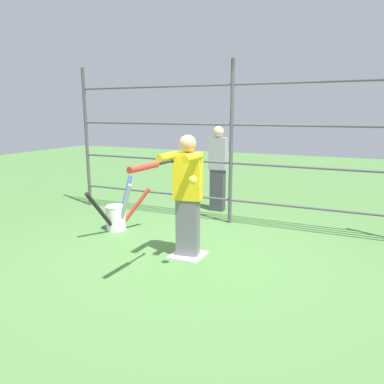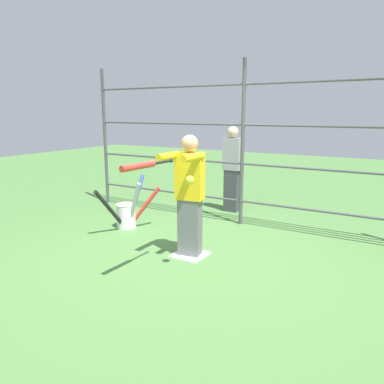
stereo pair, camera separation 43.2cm
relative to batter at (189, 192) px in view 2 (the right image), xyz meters
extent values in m
plane|color=#4C7A3D|center=(0.00, -0.02, -0.82)|extent=(24.00, 24.00, 0.00)
cube|color=white|center=(0.00, -0.02, -0.81)|extent=(0.40, 0.40, 0.02)
cylinder|color=#4C4C51|center=(0.00, -1.62, 0.47)|extent=(0.06, 0.06, 2.58)
cylinder|color=#4C4C51|center=(2.88, -1.62, 0.47)|extent=(0.06, 0.06, 2.58)
cylinder|color=#4C4C51|center=(0.00, -1.62, -0.44)|extent=(5.77, 0.04, 0.04)
cylinder|color=#4C4C51|center=(0.00, -1.62, 0.16)|extent=(5.77, 0.04, 0.04)
cylinder|color=#4C4C51|center=(0.00, -1.62, 0.77)|extent=(5.77, 0.04, 0.04)
cylinder|color=#4C4C51|center=(0.00, -1.62, 1.37)|extent=(5.77, 0.04, 0.04)
cube|color=slate|center=(0.00, -0.02, -0.46)|extent=(0.30, 0.21, 0.73)
cube|color=yellow|center=(0.00, -0.02, 0.20)|extent=(0.36, 0.24, 0.57)
sphere|color=tan|center=(0.00, -0.02, 0.60)|extent=(0.21, 0.21, 0.21)
cylinder|color=yellow|center=(-0.15, 0.16, 0.46)|extent=(0.09, 0.41, 0.09)
cylinder|color=yellow|center=(0.15, 0.21, 0.46)|extent=(0.09, 0.41, 0.09)
sphere|color=black|center=(0.00, 0.39, 0.44)|extent=(0.05, 0.05, 0.05)
cylinder|color=black|center=(0.00, 0.55, 0.44)|extent=(0.04, 0.32, 0.03)
cylinder|color=red|center=(0.01, 0.95, 0.44)|extent=(0.08, 0.48, 0.07)
sphere|color=yellow|center=(-0.29, 0.47, 0.25)|extent=(0.10, 0.10, 0.10)
cylinder|color=white|center=(1.47, -0.51, -0.64)|extent=(0.30, 0.30, 0.37)
torus|color=white|center=(1.47, -0.51, -0.45)|extent=(0.31, 0.31, 0.01)
cylinder|color=#B2B2B7|center=(1.27, -0.48, -0.43)|extent=(0.33, 0.12, 0.73)
cylinder|color=black|center=(1.47, -0.17, -0.46)|extent=(0.06, 0.61, 0.69)
cylinder|color=red|center=(1.22, -0.67, -0.49)|extent=(0.46, 0.32, 0.63)
cylinder|color=#334CB2|center=(1.50, -0.80, -0.42)|extent=(0.11, 0.51, 0.75)
cube|color=#3F3F47|center=(0.47, -2.27, -0.44)|extent=(0.25, 0.16, 0.76)
cube|color=#99999E|center=(0.47, -2.27, 0.23)|extent=(0.32, 0.18, 0.57)
sphere|color=beige|center=(0.47, -2.27, 0.62)|extent=(0.20, 0.20, 0.20)
camera|label=1|loc=(-1.92, 4.02, 0.97)|focal=35.00mm
camera|label=2|loc=(-2.30, 3.82, 0.97)|focal=35.00mm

